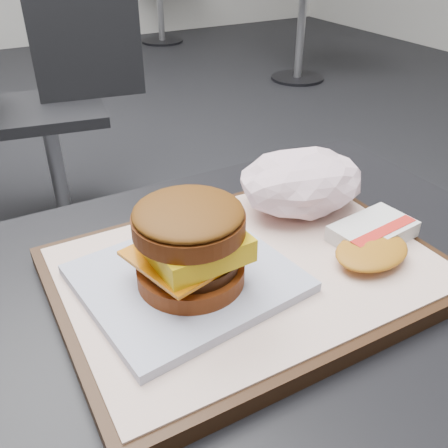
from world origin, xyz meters
The scene contains 6 objects.
serving_tray centered at (0.06, 0.05, 0.78)m, with size 0.38×0.28×0.02m.
breakfast_sandwich centered at (0.00, 0.05, 0.83)m, with size 0.21×0.19×0.09m.
hash_brown centered at (0.19, 0.02, 0.80)m, with size 0.13×0.10×0.02m.
crumpled_wrapper centered at (0.18, 0.12, 0.82)m, with size 0.15×0.12×0.07m, color white, non-canonical shape.
neighbor_chair centered at (0.20, 1.62, 0.51)m, with size 0.63×0.48×0.88m.
bg_table_near centered at (2.20, 2.80, 0.56)m, with size 0.66×0.66×0.75m.
Camera 1 is at (-0.16, -0.29, 1.09)m, focal length 40.00 mm.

